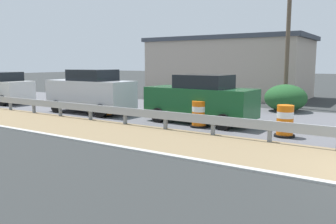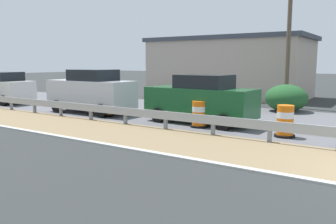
{
  "view_description": "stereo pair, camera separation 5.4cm",
  "coord_description": "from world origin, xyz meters",
  "px_view_note": "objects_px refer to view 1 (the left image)",
  "views": [
    {
      "loc": [
        -9.22,
        0.66,
        2.58
      ],
      "look_at": [
        1.06,
        7.4,
        0.84
      ],
      "focal_mm": 37.39,
      "sensor_mm": 36.0,
      "label": 1
    },
    {
      "loc": [
        -9.19,
        0.62,
        2.58
      ],
      "look_at": [
        1.06,
        7.4,
        0.84
      ],
      "focal_mm": 37.39,
      "sensor_mm": 36.0,
      "label": 2
    }
  ],
  "objects_px": {
    "traffic_barrel_close": "(199,115)",
    "car_trailing_far_lane": "(200,99)",
    "traffic_barrel_mid": "(106,107)",
    "car_lead_far_lane": "(3,88)",
    "utility_pole_near": "(288,28)",
    "car_lead_near_lane": "(91,91)",
    "traffic_barrel_nearest": "(285,123)"
  },
  "relations": [
    {
      "from": "traffic_barrel_mid",
      "to": "car_lead_far_lane",
      "type": "distance_m",
      "value": 9.37
    },
    {
      "from": "car_trailing_far_lane",
      "to": "traffic_barrel_mid",
      "type": "bearing_deg",
      "value": 10.92
    },
    {
      "from": "car_trailing_far_lane",
      "to": "car_lead_near_lane",
      "type": "bearing_deg",
      "value": 5.4
    },
    {
      "from": "car_lead_near_lane",
      "to": "car_lead_far_lane",
      "type": "distance_m",
      "value": 7.95
    },
    {
      "from": "traffic_barrel_mid",
      "to": "car_trailing_far_lane",
      "type": "xyz_separation_m",
      "value": [
        0.75,
        -4.76,
        0.61
      ]
    },
    {
      "from": "traffic_barrel_nearest",
      "to": "car_lead_near_lane",
      "type": "distance_m",
      "value": 9.98
    },
    {
      "from": "utility_pole_near",
      "to": "car_trailing_far_lane",
      "type": "bearing_deg",
      "value": 168.17
    },
    {
      "from": "traffic_barrel_nearest",
      "to": "traffic_barrel_mid",
      "type": "bearing_deg",
      "value": 89.27
    },
    {
      "from": "traffic_barrel_mid",
      "to": "traffic_barrel_close",
      "type": "bearing_deg",
      "value": -91.04
    },
    {
      "from": "traffic_barrel_close",
      "to": "traffic_barrel_mid",
      "type": "xyz_separation_m",
      "value": [
        0.09,
        5.16,
        -0.05
      ]
    },
    {
      "from": "car_lead_near_lane",
      "to": "utility_pole_near",
      "type": "bearing_deg",
      "value": -134.45
    },
    {
      "from": "car_lead_near_lane",
      "to": "utility_pole_near",
      "type": "xyz_separation_m",
      "value": [
        7.89,
        -7.74,
        3.4
      ]
    },
    {
      "from": "traffic_barrel_close",
      "to": "car_trailing_far_lane",
      "type": "distance_m",
      "value": 1.09
    },
    {
      "from": "traffic_barrel_mid",
      "to": "utility_pole_near",
      "type": "relative_size",
      "value": 0.11
    },
    {
      "from": "traffic_barrel_nearest",
      "to": "traffic_barrel_mid",
      "type": "distance_m",
      "value": 8.56
    },
    {
      "from": "traffic_barrel_nearest",
      "to": "utility_pole_near",
      "type": "relative_size",
      "value": 0.13
    },
    {
      "from": "traffic_barrel_close",
      "to": "car_lead_near_lane",
      "type": "relative_size",
      "value": 0.22
    },
    {
      "from": "traffic_barrel_nearest",
      "to": "traffic_barrel_close",
      "type": "bearing_deg",
      "value": 89.73
    },
    {
      "from": "car_lead_near_lane",
      "to": "utility_pole_near",
      "type": "height_order",
      "value": "utility_pole_near"
    },
    {
      "from": "traffic_barrel_nearest",
      "to": "traffic_barrel_mid",
      "type": "height_order",
      "value": "traffic_barrel_nearest"
    },
    {
      "from": "traffic_barrel_nearest",
      "to": "utility_pole_near",
      "type": "distance_m",
      "value": 9.55
    },
    {
      "from": "traffic_barrel_nearest",
      "to": "car_trailing_far_lane",
      "type": "relative_size",
      "value": 0.23
    },
    {
      "from": "car_lead_near_lane",
      "to": "car_trailing_far_lane",
      "type": "bearing_deg",
      "value": -176.62
    },
    {
      "from": "car_lead_far_lane",
      "to": "traffic_barrel_nearest",
      "type": "bearing_deg",
      "value": 176.92
    },
    {
      "from": "traffic_barrel_mid",
      "to": "car_lead_far_lane",
      "type": "height_order",
      "value": "car_lead_far_lane"
    },
    {
      "from": "traffic_barrel_nearest",
      "to": "car_trailing_far_lane",
      "type": "xyz_separation_m",
      "value": [
        0.86,
        3.79,
        0.53
      ]
    },
    {
      "from": "car_lead_far_lane",
      "to": "utility_pole_near",
      "type": "bearing_deg",
      "value": -154.79
    },
    {
      "from": "car_trailing_far_lane",
      "to": "utility_pole_near",
      "type": "bearing_deg",
      "value": -99.81
    },
    {
      "from": "car_lead_near_lane",
      "to": "traffic_barrel_close",
      "type": "bearing_deg",
      "value": 175.85
    },
    {
      "from": "traffic_barrel_close",
      "to": "utility_pole_near",
      "type": "height_order",
      "value": "utility_pole_near"
    },
    {
      "from": "traffic_barrel_close",
      "to": "car_trailing_far_lane",
      "type": "relative_size",
      "value": 0.22
    },
    {
      "from": "car_lead_near_lane",
      "to": "car_lead_far_lane",
      "type": "relative_size",
      "value": 1.12
    }
  ]
}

